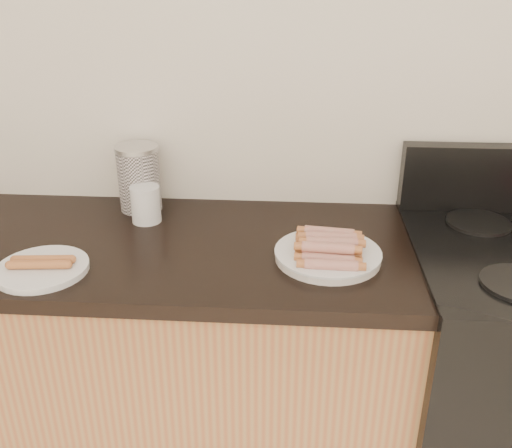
# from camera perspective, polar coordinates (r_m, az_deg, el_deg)

# --- Properties ---
(wall_back) EXTENTS (4.00, 0.04, 2.60)m
(wall_back) POSITION_cam_1_polar(r_m,az_deg,el_deg) (1.71, 1.42, 14.79)
(wall_back) COLOR silver
(wall_back) RESTS_ON ground
(cabinet_base) EXTENTS (2.20, 0.59, 0.86)m
(cabinet_base) POSITION_cam_1_polar(r_m,az_deg,el_deg) (1.96, -20.86, -13.64)
(cabinet_base) COLOR olive
(cabinet_base) RESTS_ON floor
(counter_slab) EXTENTS (2.20, 0.62, 0.04)m
(counter_slab) POSITION_cam_1_polar(r_m,az_deg,el_deg) (1.73, -23.10, -1.83)
(counter_slab) COLOR black
(counter_slab) RESTS_ON cabinet_base
(burner_far_left) EXTENTS (0.18, 0.18, 0.01)m
(burner_far_left) POSITION_cam_1_polar(r_m,az_deg,el_deg) (1.75, 21.35, 0.15)
(burner_far_left) COLOR black
(burner_far_left) RESTS_ON stove
(main_plate) EXTENTS (0.31, 0.31, 0.02)m
(main_plate) POSITION_cam_1_polar(r_m,az_deg,el_deg) (1.48, 7.18, -3.19)
(main_plate) COLOR white
(main_plate) RESTS_ON counter_slab
(side_plate) EXTENTS (0.27, 0.27, 0.02)m
(side_plate) POSITION_cam_1_polar(r_m,az_deg,el_deg) (1.51, -20.60, -4.21)
(side_plate) COLOR white
(side_plate) RESTS_ON counter_slab
(hotdog_pile) EXTENTS (0.13, 0.22, 0.05)m
(hotdog_pile) POSITION_cam_1_polar(r_m,az_deg,el_deg) (1.46, 7.25, -2.11)
(hotdog_pile) COLOR maroon
(hotdog_pile) RESTS_ON main_plate
(plain_sausages) EXTENTS (0.14, 0.06, 0.02)m
(plain_sausages) POSITION_cam_1_polar(r_m,az_deg,el_deg) (1.50, -20.70, -3.57)
(plain_sausages) COLOR #B1764C
(plain_sausages) RESTS_ON side_plate
(canister) EXTENTS (0.13, 0.13, 0.20)m
(canister) POSITION_cam_1_polar(r_m,az_deg,el_deg) (1.76, -11.61, 4.53)
(canister) COLOR white
(canister) RESTS_ON counter_slab
(mug) EXTENTS (0.11, 0.11, 0.11)m
(mug) POSITION_cam_1_polar(r_m,az_deg,el_deg) (1.69, -10.98, 1.96)
(mug) COLOR silver
(mug) RESTS_ON counter_slab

